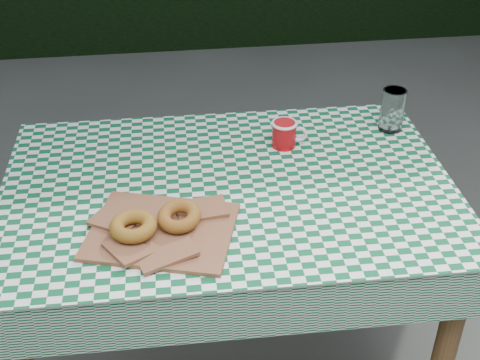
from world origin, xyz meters
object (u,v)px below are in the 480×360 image
Objects in this scene: paper_bag at (162,230)px; drinking_glass at (392,110)px; table at (230,290)px; coffee_mug at (284,134)px.

paper_bag is 0.83m from drinking_glass.
table is at bearing 45.10° from paper_bag.
drinking_glass reaches higher than table.
table is at bearing -128.12° from coffee_mug.
coffee_mug is (0.18, 0.18, 0.42)m from table.
paper_bag is 2.42× the size of coffee_mug.
drinking_glass reaches higher than paper_bag.
coffee_mug reaches higher than paper_bag.
drinking_glass is at bearing 30.79° from paper_bag.
coffee_mug is at bearing 45.12° from table.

